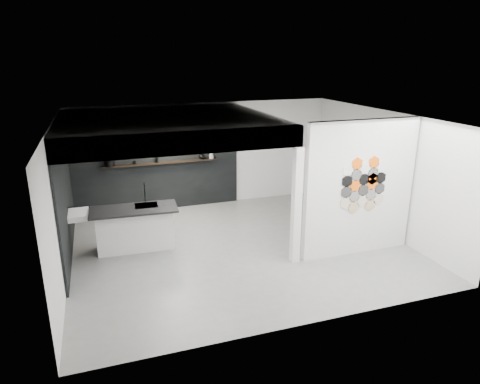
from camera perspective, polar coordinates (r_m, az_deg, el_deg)
name	(u,v)px	position (r m, az deg, el deg)	size (l,w,h in m)	color
floor	(240,247)	(9.39, 0.01, -7.32)	(7.00, 6.00, 0.01)	slate
partition_panel	(360,189)	(9.00, 15.67, 0.45)	(2.45, 0.15, 2.80)	silver
bay_clad_back	(157,167)	(11.46, -10.99, 3.30)	(4.40, 0.04, 2.35)	black
bay_clad_left	(65,198)	(9.51, -22.29, -0.74)	(0.04, 4.00, 2.35)	black
bulkhead	(167,126)	(9.28, -9.74, 8.67)	(4.40, 4.00, 0.40)	silver
corner_column	(296,206)	(8.38, 7.54, -1.93)	(0.16, 0.16, 2.35)	silver
fascia_beam	(185,143)	(7.41, -7.29, 6.53)	(4.40, 0.16, 0.40)	silver
wall_basin	(79,215)	(9.40, -20.73, -2.85)	(0.40, 0.60, 0.12)	silver
display_shelf	(161,163)	(11.34, -10.45, 3.83)	(3.00, 0.15, 0.04)	black
kitchen_island	(135,227)	(9.39, -13.79, -4.62)	(1.82, 0.89, 1.43)	silver
stockpot	(109,162)	(11.22, -17.02, 3.83)	(0.25, 0.25, 0.21)	black
kettle	(202,157)	(11.52, -5.09, 4.73)	(0.16, 0.16, 0.14)	black
glass_bowl	(211,157)	(11.59, -3.85, 4.71)	(0.12, 0.12, 0.09)	gray
glass_vase	(211,156)	(11.58, -3.85, 4.86)	(0.11, 0.11, 0.15)	gray
bottle_dark	(157,159)	(11.31, -11.01, 4.32)	(0.07, 0.07, 0.18)	black
utensil_cup	(135,163)	(11.26, -13.85, 3.83)	(0.07, 0.07, 0.09)	black
hex_tile_cluster	(364,185)	(8.92, 16.21, 0.95)	(1.04, 0.02, 1.16)	beige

